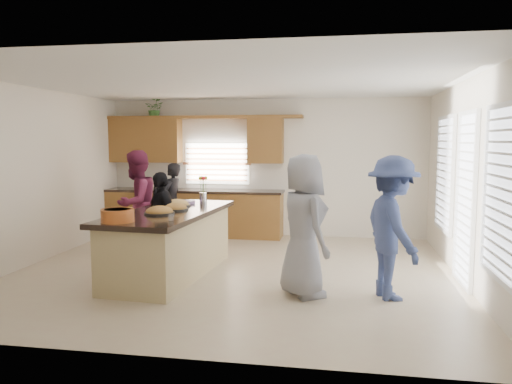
% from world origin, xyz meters
% --- Properties ---
extents(floor, '(6.50, 6.50, 0.00)m').
position_xyz_m(floor, '(0.00, 0.00, 0.00)').
color(floor, beige).
rests_on(floor, ground).
extents(room_shell, '(6.52, 6.02, 2.81)m').
position_xyz_m(room_shell, '(0.00, 0.00, 1.90)').
color(room_shell, silver).
rests_on(room_shell, ground).
extents(back_cabinetry, '(4.08, 0.66, 2.46)m').
position_xyz_m(back_cabinetry, '(-1.47, 2.73, 0.91)').
color(back_cabinetry, brown).
rests_on(back_cabinetry, ground).
extents(right_wall_glazing, '(0.06, 4.00, 2.25)m').
position_xyz_m(right_wall_glazing, '(3.22, -0.13, 1.34)').
color(right_wall_glazing, white).
rests_on(right_wall_glazing, ground).
extents(island, '(1.35, 2.78, 0.95)m').
position_xyz_m(island, '(-0.88, -0.32, 0.45)').
color(island, tan).
rests_on(island, ground).
extents(platter_front, '(0.42, 0.42, 0.17)m').
position_xyz_m(platter_front, '(-0.91, -0.65, 0.98)').
color(platter_front, black).
rests_on(platter_front, island).
extents(platter_mid, '(0.37, 0.37, 0.15)m').
position_xyz_m(platter_mid, '(-0.81, -0.25, 0.98)').
color(platter_mid, black).
rests_on(platter_mid, island).
extents(platter_back, '(0.41, 0.41, 0.17)m').
position_xyz_m(platter_back, '(-0.92, 0.15, 0.98)').
color(platter_back, black).
rests_on(platter_back, island).
extents(salad_bowl, '(0.41, 0.41, 0.16)m').
position_xyz_m(salad_bowl, '(-1.18, -1.38, 1.04)').
color(salad_bowl, '#BE5B22').
rests_on(salad_bowl, island).
extents(clear_cup, '(0.07, 0.07, 0.09)m').
position_xyz_m(clear_cup, '(-0.55, -1.17, 0.99)').
color(clear_cup, white).
rests_on(clear_cup, island).
extents(plate_stack, '(0.23, 0.23, 0.05)m').
position_xyz_m(plate_stack, '(-0.86, 0.51, 0.97)').
color(plate_stack, '#A781BC').
rests_on(plate_stack, island).
extents(flower_vase, '(0.14, 0.14, 0.43)m').
position_xyz_m(flower_vase, '(-0.67, 0.73, 1.18)').
color(flower_vase, silver).
rests_on(flower_vase, island).
extents(potted_plant, '(0.39, 0.34, 0.42)m').
position_xyz_m(potted_plant, '(-2.28, 2.82, 2.61)').
color(potted_plant, '#437C31').
rests_on(potted_plant, back_cabinetry).
extents(woman_left_back, '(0.47, 0.62, 1.51)m').
position_xyz_m(woman_left_back, '(-1.76, 2.33, 0.76)').
color(woman_left_back, black).
rests_on(woman_left_back, ground).
extents(woman_left_mid, '(0.86, 1.01, 1.80)m').
position_xyz_m(woman_left_mid, '(-1.84, 0.75, 0.90)').
color(woman_left_mid, maroon).
rests_on(woman_left_mid, ground).
extents(woman_left_front, '(0.87, 0.87, 1.48)m').
position_xyz_m(woman_left_front, '(-1.20, 0.18, 0.74)').
color(woman_left_front, black).
rests_on(woman_left_front, ground).
extents(woman_right_back, '(0.99, 1.30, 1.78)m').
position_xyz_m(woman_right_back, '(2.20, -0.88, 0.89)').
color(woman_right_back, '#374678').
rests_on(woman_right_back, ground).
extents(woman_right_front, '(0.94, 1.05, 1.80)m').
position_xyz_m(woman_right_front, '(1.11, -0.96, 0.90)').
color(woman_right_front, gray).
rests_on(woman_right_front, ground).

